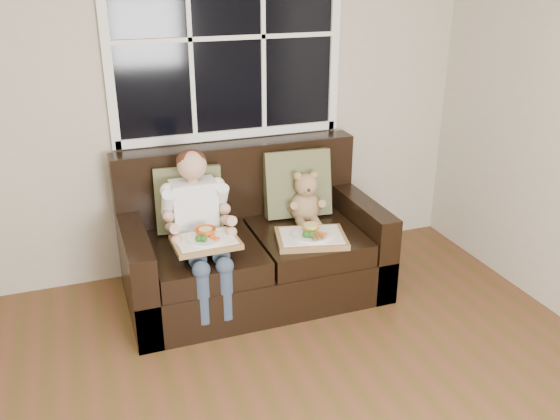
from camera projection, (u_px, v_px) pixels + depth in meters
name	position (u px, v px, depth m)	size (l,w,h in m)	color
room_walls	(292.00, 166.00, 1.64)	(4.52, 5.02, 2.71)	beige
window_back	(227.00, 38.00, 3.92)	(1.62, 0.04, 1.37)	black
loveseat	(251.00, 249.00, 4.03)	(1.70, 0.92, 0.96)	black
pillow_left	(189.00, 199.00, 3.91)	(0.46, 0.26, 0.45)	#656B42
pillow_right	(297.00, 183.00, 4.14)	(0.48, 0.25, 0.48)	#656B42
child	(198.00, 216.00, 3.67)	(0.41, 0.60, 0.93)	white
teddy_bear	(306.00, 201.00, 4.06)	(0.24, 0.29, 0.38)	tan
tray_left	(206.00, 240.00, 3.55)	(0.40, 0.31, 0.09)	#9B7446
tray_right	(311.00, 237.00, 3.81)	(0.51, 0.43, 0.10)	#9B7446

